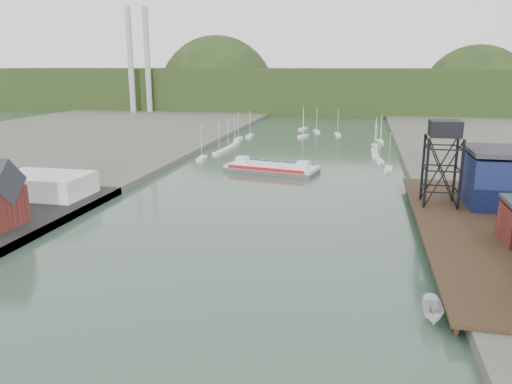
% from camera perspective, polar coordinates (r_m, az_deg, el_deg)
% --- Properties ---
extents(ground, '(600.00, 600.00, 0.00)m').
position_cam_1_polar(ground, '(52.32, -13.22, -18.47)').
color(ground, '#324E3E').
rests_on(ground, ground).
extents(east_pier, '(14.00, 70.00, 2.45)m').
position_cam_1_polar(east_pier, '(89.97, 22.41, -3.69)').
color(east_pier, black).
rests_on(east_pier, ground).
extents(white_shed, '(18.00, 12.00, 4.50)m').
position_cam_1_polar(white_shed, '(112.59, -22.97, 0.75)').
color(white_shed, silver).
rests_on(white_shed, west_quay).
extents(lift_tower, '(6.50, 6.50, 16.00)m').
position_cam_1_polar(lift_tower, '(99.33, 20.76, 6.23)').
color(lift_tower, black).
rests_on(lift_tower, east_pier).
extents(marina_sailboats, '(57.71, 92.65, 0.90)m').
position_cam_1_polar(marina_sailboats, '(181.11, 5.62, 5.44)').
color(marina_sailboats, silver).
rests_on(marina_sailboats, ground).
extents(smokestacks, '(11.20, 8.20, 60.00)m').
position_cam_1_polar(smokestacks, '(299.71, -13.22, 14.30)').
color(smokestacks, '#A3A39E').
rests_on(smokestacks, ground).
extents(distant_hills, '(500.00, 120.00, 80.00)m').
position_cam_1_polar(distant_hills, '(342.06, 8.17, 11.19)').
color(distant_hills, '#1F3115').
rests_on(distant_hills, ground).
extents(chain_ferry, '(25.94, 14.55, 3.52)m').
position_cam_1_polar(chain_ferry, '(135.20, 1.83, 2.77)').
color(chain_ferry, '#4A494C').
rests_on(chain_ferry, ground).
extents(motorboat, '(2.35, 5.92, 2.26)m').
position_cam_1_polar(motorboat, '(61.09, 19.54, -12.68)').
color(motorboat, silver).
rests_on(motorboat, ground).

